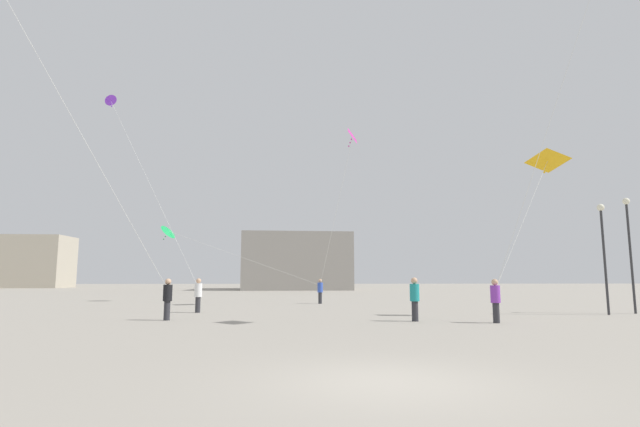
{
  "coord_description": "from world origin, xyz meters",
  "views": [
    {
      "loc": [
        -1.71,
        -8.58,
        1.79
      ],
      "look_at": [
        0.0,
        19.86,
        5.63
      ],
      "focal_mm": 27.02,
      "sensor_mm": 36.0,
      "label": 1
    }
  ],
  "objects_px": {
    "person_in_purple": "(495,299)",
    "person_in_blue": "(320,290)",
    "lamppost_west": "(603,241)",
    "lamppost_east": "(629,237)",
    "kite_magenta_delta": "(352,138)",
    "person_in_black": "(168,297)",
    "person_in_teal": "(415,297)",
    "building_centre_hall": "(295,262)",
    "kite_emerald_diamond": "(169,232)",
    "person_in_white": "(198,294)",
    "kite_violet_diamond": "(112,103)",
    "building_left_hall": "(10,262)",
    "kite_amber_delta": "(547,162)"
  },
  "relations": [
    {
      "from": "kite_magenta_delta",
      "to": "person_in_blue",
      "type": "bearing_deg",
      "value": 126.87
    },
    {
      "from": "person_in_teal",
      "to": "lamppost_west",
      "type": "xyz_separation_m",
      "value": [
        10.45,
        2.93,
        2.66
      ]
    },
    {
      "from": "person_in_white",
      "to": "person_in_blue",
      "type": "bearing_deg",
      "value": 170.32
    },
    {
      "from": "person_in_purple",
      "to": "kite_emerald_diamond",
      "type": "xyz_separation_m",
      "value": [
        -18.01,
        19.46,
        4.51
      ]
    },
    {
      "from": "kite_violet_diamond",
      "to": "lamppost_west",
      "type": "bearing_deg",
      "value": -22.79
    },
    {
      "from": "person_in_black",
      "to": "kite_amber_delta",
      "type": "height_order",
      "value": "kite_amber_delta"
    },
    {
      "from": "person_in_blue",
      "to": "kite_magenta_delta",
      "type": "xyz_separation_m",
      "value": [
        2.06,
        -2.74,
        10.37
      ]
    },
    {
      "from": "person_in_black",
      "to": "person_in_teal",
      "type": "relative_size",
      "value": 0.97
    },
    {
      "from": "kite_emerald_diamond",
      "to": "lamppost_west",
      "type": "relative_size",
      "value": 2.27
    },
    {
      "from": "person_in_teal",
      "to": "kite_magenta_delta",
      "type": "height_order",
      "value": "kite_magenta_delta"
    },
    {
      "from": "person_in_black",
      "to": "building_left_hall",
      "type": "relative_size",
      "value": 0.08
    },
    {
      "from": "kite_emerald_diamond",
      "to": "person_in_black",
      "type": "bearing_deg",
      "value": -75.87
    },
    {
      "from": "person_in_black",
      "to": "kite_emerald_diamond",
      "type": "bearing_deg",
      "value": 157.04
    },
    {
      "from": "person_in_black",
      "to": "kite_violet_diamond",
      "type": "bearing_deg",
      "value": 173.12
    },
    {
      "from": "building_left_hall",
      "to": "building_centre_hall",
      "type": "height_order",
      "value": "building_left_hall"
    },
    {
      "from": "person_in_white",
      "to": "kite_violet_diamond",
      "type": "bearing_deg",
      "value": -107.96
    },
    {
      "from": "person_in_purple",
      "to": "kite_emerald_diamond",
      "type": "bearing_deg",
      "value": 160.08
    },
    {
      "from": "person_in_black",
      "to": "lamppost_west",
      "type": "relative_size",
      "value": 0.32
    },
    {
      "from": "kite_magenta_delta",
      "to": "lamppost_west",
      "type": "height_order",
      "value": "kite_magenta_delta"
    },
    {
      "from": "kite_magenta_delta",
      "to": "lamppost_west",
      "type": "relative_size",
      "value": 1.92
    },
    {
      "from": "person_in_white",
      "to": "lamppost_east",
      "type": "height_order",
      "value": "lamppost_east"
    },
    {
      "from": "kite_emerald_diamond",
      "to": "lamppost_east",
      "type": "bearing_deg",
      "value": -28.51
    },
    {
      "from": "person_in_teal",
      "to": "building_centre_hall",
      "type": "relative_size",
      "value": 0.1
    },
    {
      "from": "lamppost_west",
      "to": "kite_emerald_diamond",
      "type": "bearing_deg",
      "value": 148.46
    },
    {
      "from": "person_in_purple",
      "to": "kite_violet_diamond",
      "type": "distance_m",
      "value": 30.47
    },
    {
      "from": "person_in_blue",
      "to": "lamppost_east",
      "type": "distance_m",
      "value": 19.01
    },
    {
      "from": "kite_violet_diamond",
      "to": "person_in_black",
      "type": "bearing_deg",
      "value": -59.79
    },
    {
      "from": "person_in_teal",
      "to": "person_in_blue",
      "type": "bearing_deg",
      "value": -41.94
    },
    {
      "from": "person_in_black",
      "to": "building_left_hall",
      "type": "xyz_separation_m",
      "value": [
        -47.97,
        73.48,
        3.91
      ]
    },
    {
      "from": "building_left_hall",
      "to": "building_centre_hall",
      "type": "distance_m",
      "value": 56.23
    },
    {
      "from": "building_centre_hall",
      "to": "lamppost_east",
      "type": "relative_size",
      "value": 3.0
    },
    {
      "from": "kite_amber_delta",
      "to": "lamppost_east",
      "type": "bearing_deg",
      "value": 18.67
    },
    {
      "from": "person_in_purple",
      "to": "kite_amber_delta",
      "type": "height_order",
      "value": "kite_amber_delta"
    },
    {
      "from": "kite_violet_diamond",
      "to": "kite_magenta_delta",
      "type": "xyz_separation_m",
      "value": [
        17.66,
        -3.69,
        -3.48
      ]
    },
    {
      "from": "person_in_black",
      "to": "kite_magenta_delta",
      "type": "bearing_deg",
      "value": 100.51
    },
    {
      "from": "person_in_white",
      "to": "kite_amber_delta",
      "type": "bearing_deg",
      "value": 107.29
    },
    {
      "from": "person_in_black",
      "to": "person_in_white",
      "type": "bearing_deg",
      "value": 137.42
    },
    {
      "from": "kite_violet_diamond",
      "to": "lamppost_east",
      "type": "distance_m",
      "value": 34.92
    },
    {
      "from": "kite_amber_delta",
      "to": "person_in_black",
      "type": "bearing_deg",
      "value": -177.4
    },
    {
      "from": "kite_amber_delta",
      "to": "building_left_hall",
      "type": "bearing_deg",
      "value": 132.14
    },
    {
      "from": "person_in_black",
      "to": "kite_amber_delta",
      "type": "bearing_deg",
      "value": 55.5
    },
    {
      "from": "person_in_white",
      "to": "building_left_hall",
      "type": "relative_size",
      "value": 0.08
    },
    {
      "from": "building_centre_hall",
      "to": "person_in_teal",
      "type": "bearing_deg",
      "value": -85.62
    },
    {
      "from": "person_in_teal",
      "to": "kite_emerald_diamond",
      "type": "bearing_deg",
      "value": -15.46
    },
    {
      "from": "person_in_purple",
      "to": "kite_emerald_diamond",
      "type": "distance_m",
      "value": 26.89
    },
    {
      "from": "lamppost_west",
      "to": "lamppost_east",
      "type": "bearing_deg",
      "value": 21.11
    },
    {
      "from": "kite_magenta_delta",
      "to": "lamppost_west",
      "type": "xyz_separation_m",
      "value": [
        11.53,
        -8.58,
        -7.67
      ]
    },
    {
      "from": "person_in_purple",
      "to": "person_in_blue",
      "type": "height_order",
      "value": "person_in_purple"
    },
    {
      "from": "person_in_teal",
      "to": "kite_amber_delta",
      "type": "relative_size",
      "value": 0.28
    },
    {
      "from": "person_in_blue",
      "to": "lamppost_west",
      "type": "height_order",
      "value": "lamppost_west"
    }
  ]
}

